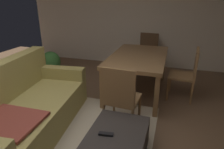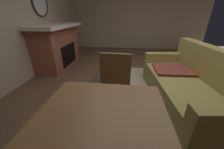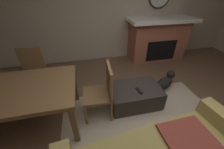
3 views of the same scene
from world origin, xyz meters
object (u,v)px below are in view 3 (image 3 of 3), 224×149
Objects in this scene: ottoman_coffee_table at (135,95)px; dining_chair_west at (103,90)px; dining_table at (11,94)px; small_dog at (165,82)px; tv_remote at (139,91)px; dining_chair_south at (32,70)px; fireplace at (158,39)px.

dining_chair_west reaches higher than ottoman_coffee_table.
small_dog is (-2.61, -0.37, -0.48)m from dining_table.
tv_remote is (-0.03, 0.10, 0.19)m from ottoman_coffee_table.
dining_chair_west is (0.60, 0.11, 0.34)m from ottoman_coffee_table.
dining_table is at bearing -0.27° from dining_chair_west.
dining_chair_south and dining_chair_west have the same top height.
dining_table is 0.89m from dining_chair_south.
tv_remote is at bearing 25.53° from small_dog.
dining_chair_south is at bearing -90.46° from dining_table.
dining_table is 1.81× the size of dining_chair_west.
fireplace is 11.26× the size of tv_remote.
tv_remote is at bearing 54.56° from fireplace.
small_dog is at bearing -162.36° from tv_remote.
ottoman_coffee_table is at bearing 156.94° from dining_chair_south.
dining_chair_west is (-1.22, 0.89, 0.00)m from dining_chair_south.
ottoman_coffee_table is 1.90m from dining_table.
dining_chair_south is at bearing -33.16° from tv_remote.
dining_table is 1.24m from dining_chair_west.
small_dog is at bearing 70.30° from fireplace.
ottoman_coffee_table is 5.65× the size of tv_remote.
dining_table is at bearing 89.54° from dining_chair_south.
dining_chair_south is 2.68m from small_dog.
ottoman_coffee_table is at bearing -82.33° from tv_remote.
fireplace is at bearing -136.60° from dining_chair_west.
dining_chair_west is at bearing 10.42° from ottoman_coffee_table.
ottoman_coffee_table is 0.22m from tv_remote.
tv_remote is 0.10× the size of dining_table.
ottoman_coffee_table is at bearing -169.58° from dining_chair_west.
fireplace is 2.60m from dining_chair_west.
fireplace is at bearing -150.30° from dining_table.
tv_remote reaches higher than ottoman_coffee_table.
dining_table is (1.83, 0.10, 0.48)m from ottoman_coffee_table.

